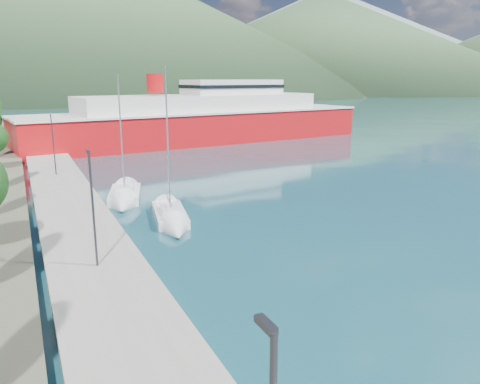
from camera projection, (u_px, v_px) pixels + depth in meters
ground at (68, 119)px, 122.86m from camera, size 1400.00×1400.00×0.00m
quay at (70, 209)px, 36.47m from camera, size 5.00×88.00×0.80m
hills_far at (136, 25)px, 600.13m from camera, size 1480.00×900.00×180.00m
hills_near at (159, 28)px, 373.71m from camera, size 1010.00×520.00×115.00m
lamp_posts at (86, 194)px, 26.01m from camera, size 0.15×45.58×6.06m
sailboat_near at (173, 223)px, 33.43m from camera, size 3.74×8.68×12.12m
sailboat_mid at (124, 201)px, 39.31m from camera, size 4.54×8.35×11.71m
ferry at (203, 120)px, 77.95m from camera, size 59.72×20.14×11.64m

